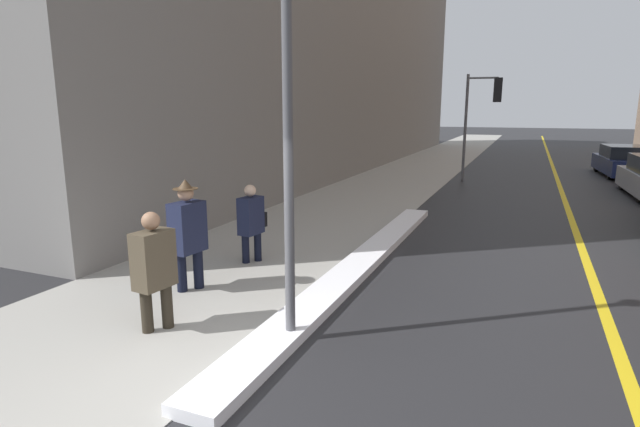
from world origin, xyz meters
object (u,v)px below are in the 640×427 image
pedestrian_nearside (154,266)px  pedestrian_in_fedora (188,231)px  traffic_light_near (484,105)px  parked_car_navy (624,162)px  pedestrian_with_shoulder_bag (251,220)px  lamp_post (288,109)px

pedestrian_nearside → pedestrian_in_fedora: 1.47m
pedestrian_in_fedora → traffic_light_near: bearing=174.7°
pedestrian_nearside → parked_car_navy: 21.51m
traffic_light_near → pedestrian_with_shoulder_bag: traffic_light_near is taller
pedestrian_with_shoulder_bag → parked_car_navy: pedestrian_with_shoulder_bag is taller
pedestrian_nearside → pedestrian_in_fedora: (-0.52, 1.37, 0.10)m
lamp_post → parked_car_navy: (6.35, 19.54, -2.20)m
lamp_post → pedestrian_in_fedora: (-2.23, 0.97, -1.85)m
pedestrian_in_fedora → parked_car_navy: (8.58, 18.57, -0.36)m
pedestrian_nearside → pedestrian_with_shoulder_bag: pedestrian_nearside is taller
pedestrian_in_fedora → parked_car_navy: 20.46m
pedestrian_nearside → parked_car_navy: size_ratio=0.34×
pedestrian_nearside → pedestrian_with_shoulder_bag: (-0.37, 3.04, -0.06)m
traffic_light_near → pedestrian_with_shoulder_bag: bearing=-109.1°
lamp_post → traffic_light_near: 15.27m
traffic_light_near → pedestrian_in_fedora: (-3.07, -14.28, -2.01)m
pedestrian_in_fedora → pedestrian_with_shoulder_bag: (0.15, 1.67, -0.16)m
pedestrian_nearside → parked_car_navy: (8.06, 19.94, -0.26)m
pedestrian_in_fedora → pedestrian_with_shoulder_bag: size_ratio=1.21×
pedestrian_with_shoulder_bag → lamp_post: bearing=45.0°
pedestrian_in_fedora → parked_car_navy: size_ratio=0.39×
lamp_post → pedestrian_nearside: size_ratio=2.98×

